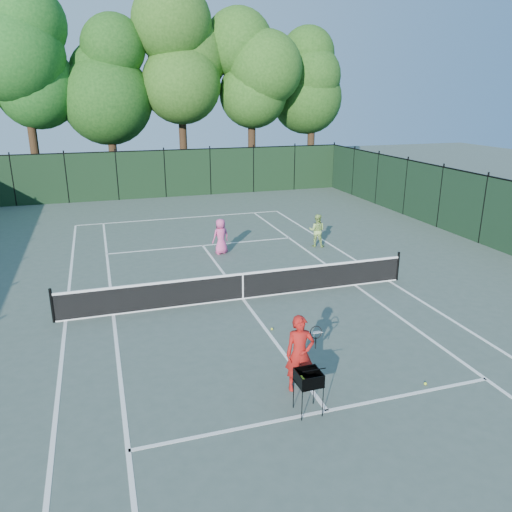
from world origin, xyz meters
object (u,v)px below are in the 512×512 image
object	(u,v)px
loose_ball_near_cart	(425,384)
player_pink	(221,236)
player_green	(317,230)
ball_hopper	(309,378)
loose_ball_midcourt	(272,329)
coach	(300,354)

from	to	relation	value
loose_ball_near_cart	player_pink	bearing A→B (deg)	100.57
player_pink	player_green	world-z (taller)	player_pink
ball_hopper	loose_ball_midcourt	distance (m)	3.98
player_green	loose_ball_near_cart	distance (m)	11.16
coach	player_green	world-z (taller)	coach
ball_hopper	loose_ball_midcourt	xyz separation A→B (m)	(0.56, 3.86, -0.78)
player_pink	loose_ball_midcourt	bearing A→B (deg)	71.07
ball_hopper	coach	bearing A→B (deg)	77.65
player_green	coach	bearing A→B (deg)	94.38
ball_hopper	loose_ball_near_cart	world-z (taller)	ball_hopper
ball_hopper	player_pink	bearing A→B (deg)	83.31
player_green	loose_ball_midcourt	bearing A→B (deg)	87.92
coach	loose_ball_midcourt	bearing A→B (deg)	92.17
player_pink	loose_ball_midcourt	size ratio (longest dim) A/B	22.09
player_pink	ball_hopper	world-z (taller)	player_pink
coach	ball_hopper	distance (m)	0.88
coach	player_pink	world-z (taller)	coach
coach	player_green	xyz separation A→B (m)	(5.02, 10.18, -0.17)
ball_hopper	loose_ball_near_cart	size ratio (longest dim) A/B	14.23
coach	player_green	bearing A→B (deg)	73.63
player_green	loose_ball_midcourt	xyz separation A→B (m)	(-4.62, -7.19, -0.70)
coach	player_pink	size ratio (longest dim) A/B	1.19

